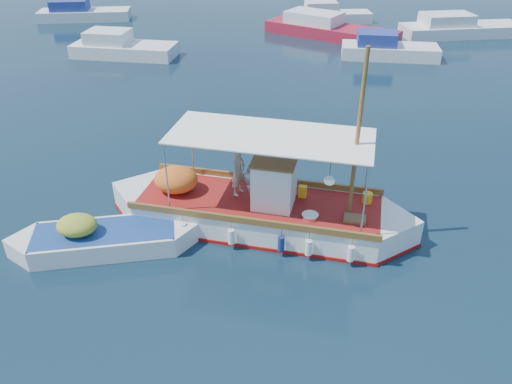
{
  "coord_description": "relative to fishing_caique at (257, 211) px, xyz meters",
  "views": [
    {
      "loc": [
        0.26,
        -12.98,
        9.27
      ],
      "look_at": [
        -0.8,
        0.0,
        1.31
      ],
      "focal_mm": 35.0,
      "sensor_mm": 36.0,
      "label": 1
    }
  ],
  "objects": [
    {
      "name": "bg_boat_nw",
      "position": [
        -10.14,
        18.06,
        -0.04
      ],
      "size": [
        6.7,
        2.92,
        1.8
      ],
      "rotation": [
        0.0,
        0.0,
        -0.08
      ],
      "color": "silver",
      "rests_on": "ground"
    },
    {
      "name": "ground",
      "position": [
        0.79,
        -0.14,
        -0.53
      ],
      "size": [
        160.0,
        160.0,
        0.0
      ],
      "primitive_type": "plane",
      "color": "black",
      "rests_on": "ground"
    },
    {
      "name": "bg_boat_ne",
      "position": [
        6.75,
        19.1,
        -0.04
      ],
      "size": [
        6.09,
        2.52,
        1.8
      ],
      "rotation": [
        0.0,
        0.0,
        -0.05
      ],
      "color": "silver",
      "rests_on": "ground"
    },
    {
      "name": "dinghy",
      "position": [
        -4.46,
        -1.6,
        -0.24
      ],
      "size": [
        5.54,
        2.55,
        1.39
      ],
      "rotation": [
        0.0,
        0.0,
        0.24
      ],
      "color": "white",
      "rests_on": "ground"
    },
    {
      "name": "bg_boat_e",
      "position": [
        12.74,
        25.08,
        -0.04
      ],
      "size": [
        9.11,
        4.41,
        1.8
      ],
      "rotation": [
        0.0,
        0.0,
        0.22
      ],
      "color": "silver",
      "rests_on": "ground"
    },
    {
      "name": "bg_boat_far_w",
      "position": [
        -16.55,
        27.86,
        -0.04
      ],
      "size": [
        7.49,
        3.58,
        1.8
      ],
      "rotation": [
        0.0,
        0.0,
        0.18
      ],
      "color": "silver",
      "rests_on": "ground"
    },
    {
      "name": "bg_boat_far_n",
      "position": [
        3.57,
        28.69,
        -0.04
      ],
      "size": [
        6.4,
        2.91,
        1.8
      ],
      "rotation": [
        0.0,
        0.0,
        0.15
      ],
      "color": "silver",
      "rests_on": "ground"
    },
    {
      "name": "fishing_caique",
      "position": [
        0.0,
        0.0,
        0.0
      ],
      "size": [
        9.9,
        3.81,
        6.1
      ],
      "rotation": [
        0.0,
        0.0,
        -0.15
      ],
      "color": "white",
      "rests_on": "ground"
    },
    {
      "name": "bg_boat_n",
      "position": [
        3.21,
        24.18,
        -0.04
      ],
      "size": [
        9.8,
        7.16,
        1.8
      ],
      "rotation": [
        0.0,
        0.0,
        -0.51
      ],
      "color": "maroon",
      "rests_on": "ground"
    }
  ]
}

